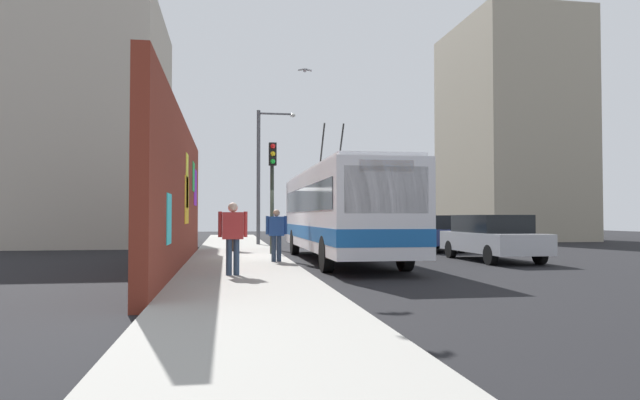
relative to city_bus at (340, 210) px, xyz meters
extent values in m
plane|color=black|center=(1.08, 1.80, -1.74)|extent=(80.00, 80.00, 0.00)
cube|color=#9E9B93|center=(1.08, 3.40, -1.67)|extent=(48.00, 3.20, 0.15)
cube|color=maroon|center=(-2.28, 5.15, 0.40)|extent=(15.28, 0.30, 4.28)
cube|color=yellow|center=(-1.48, 4.99, 0.86)|extent=(0.87, 0.02, 1.63)
cube|color=#33D8E5|center=(-6.85, 4.99, -0.27)|extent=(0.90, 0.02, 1.06)
cube|color=#8C19D8|center=(3.17, 4.99, 0.89)|extent=(1.61, 0.02, 1.37)
cube|color=yellow|center=(-1.53, 4.99, 0.27)|extent=(1.52, 0.02, 1.41)
cube|color=green|center=(1.93, 4.99, 1.22)|extent=(1.11, 0.02, 1.05)
cube|color=#B2A899|center=(13.87, 11.00, 4.66)|extent=(10.97, 7.18, 12.80)
cube|color=black|center=(13.87, 7.39, 2.66)|extent=(9.33, 0.04, 1.10)
cube|color=black|center=(13.87, 7.39, 5.86)|extent=(9.33, 0.04, 1.10)
cube|color=#9E937F|center=(17.21, -15.20, 5.57)|extent=(9.70, 7.04, 14.62)
cube|color=black|center=(17.21, -18.74, 2.66)|extent=(8.24, 0.04, 1.10)
cube|color=black|center=(17.21, -18.74, 5.86)|extent=(8.24, 0.04, 1.10)
cube|color=black|center=(17.21, -18.74, 9.06)|extent=(8.24, 0.04, 1.10)
cube|color=silver|center=(0.01, 0.00, -0.02)|extent=(11.60, 2.47, 2.55)
cube|color=silver|center=(0.01, 0.00, 1.32)|extent=(11.14, 2.27, 0.12)
cube|color=#1959A5|center=(0.01, 0.00, -0.74)|extent=(11.62, 2.49, 0.44)
cube|color=black|center=(-5.78, 0.00, 0.43)|extent=(0.04, 2.10, 1.15)
cube|color=black|center=(0.01, 0.00, 0.37)|extent=(10.67, 2.50, 0.82)
cube|color=orange|center=(-5.77, 0.00, 1.01)|extent=(0.06, 1.36, 0.28)
cylinder|color=black|center=(1.75, -0.35, 2.16)|extent=(1.43, 0.06, 2.00)
cylinder|color=black|center=(1.75, 0.35, 2.16)|extent=(1.43, 0.06, 2.00)
cylinder|color=black|center=(-3.71, -1.11, -1.24)|extent=(1.00, 0.28, 1.00)
cylinder|color=black|center=(-3.71, 1.11, -1.24)|extent=(1.00, 0.28, 1.00)
cylinder|color=black|center=(3.72, -1.11, -1.24)|extent=(1.00, 0.28, 1.00)
cylinder|color=black|center=(3.72, 1.11, -1.24)|extent=(1.00, 0.28, 1.00)
cube|color=#B7B7BC|center=(-0.63, -5.20, -1.09)|extent=(4.89, 1.87, 0.66)
cube|color=black|center=(-0.53, -5.20, -0.46)|extent=(2.93, 1.69, 0.60)
cylinder|color=black|center=(-2.24, -6.04, -1.42)|extent=(0.64, 0.22, 0.64)
cylinder|color=black|center=(-2.24, -4.36, -1.42)|extent=(0.64, 0.22, 0.64)
cylinder|color=black|center=(0.98, -6.04, -1.42)|extent=(0.64, 0.22, 0.64)
cylinder|color=black|center=(0.98, -4.36, -1.42)|extent=(0.64, 0.22, 0.64)
cube|color=navy|center=(5.39, -5.20, -1.09)|extent=(4.59, 1.86, 0.66)
cube|color=black|center=(5.48, -5.20, -0.46)|extent=(2.75, 1.67, 0.60)
cylinder|color=black|center=(3.87, -6.03, -1.42)|extent=(0.64, 0.22, 0.64)
cylinder|color=black|center=(3.87, -4.37, -1.42)|extent=(0.64, 0.22, 0.64)
cylinder|color=black|center=(6.90, -6.03, -1.42)|extent=(0.64, 0.22, 0.64)
cylinder|color=black|center=(6.90, -4.37, -1.42)|extent=(0.64, 0.22, 0.64)
cube|color=white|center=(11.79, -5.20, -1.09)|extent=(4.57, 1.76, 0.66)
cube|color=black|center=(11.88, -5.20, -0.46)|extent=(2.74, 1.59, 0.60)
cylinder|color=black|center=(10.28, -5.98, -1.42)|extent=(0.64, 0.22, 0.64)
cylinder|color=black|center=(10.28, -4.42, -1.42)|extent=(0.64, 0.22, 0.64)
cylinder|color=black|center=(13.29, -5.98, -1.42)|extent=(0.64, 0.22, 0.64)
cylinder|color=black|center=(13.29, -4.42, -1.42)|extent=(0.64, 0.22, 0.64)
cylinder|color=#2D3F59|center=(-1.65, 2.23, -1.20)|extent=(0.14, 0.14, 0.79)
cylinder|color=#2D3F59|center=(-1.65, 2.39, -1.20)|extent=(0.14, 0.14, 0.79)
cube|color=#264C99|center=(-1.65, 2.31, -0.51)|extent=(0.22, 0.46, 0.59)
cylinder|color=#264C99|center=(-1.65, 2.03, -0.48)|extent=(0.09, 0.09, 0.56)
cylinder|color=#264C99|center=(-1.65, 2.58, -0.48)|extent=(0.09, 0.09, 0.56)
sphere|color=tan|center=(-1.65, 2.31, -0.11)|extent=(0.21, 0.21, 0.21)
cylinder|color=#3F3326|center=(4.02, 3.40, -1.20)|extent=(0.14, 0.14, 0.78)
cylinder|color=#3F3326|center=(4.02, 3.56, -1.20)|extent=(0.14, 0.14, 0.78)
cube|color=#BF3333|center=(4.02, 3.48, -0.52)|extent=(0.22, 0.46, 0.59)
cylinder|color=#BF3333|center=(4.02, 3.20, -0.49)|extent=(0.09, 0.09, 0.56)
cylinder|color=#BF3333|center=(4.02, 3.76, -0.49)|extent=(0.09, 0.09, 0.56)
sphere|color=tan|center=(4.02, 3.48, -0.12)|extent=(0.21, 0.21, 0.21)
cylinder|color=#2D3F59|center=(-5.54, 3.58, -1.17)|extent=(0.14, 0.14, 0.84)
cylinder|color=#2D3F59|center=(-5.54, 3.75, -1.17)|extent=(0.14, 0.14, 0.84)
cube|color=#BF3333|center=(-5.54, 3.66, -0.43)|extent=(0.22, 0.49, 0.63)
cylinder|color=#BF3333|center=(-5.54, 3.37, -0.40)|extent=(0.09, 0.09, 0.60)
cylinder|color=#BF3333|center=(-5.54, 3.96, -0.40)|extent=(0.09, 0.09, 0.60)
sphere|color=beige|center=(-5.54, 3.66, 0.00)|extent=(0.23, 0.23, 0.23)
cylinder|color=#2D382D|center=(2.09, 2.15, 0.47)|extent=(0.14, 0.14, 4.12)
cube|color=black|center=(1.87, 2.15, 2.08)|extent=(0.20, 0.28, 0.84)
sphere|color=red|center=(1.76, 2.15, 2.36)|extent=(0.18, 0.18, 0.18)
sphere|color=yellow|center=(1.76, 2.15, 2.08)|extent=(0.18, 0.18, 0.18)
sphere|color=green|center=(1.76, 2.15, 1.80)|extent=(0.18, 0.18, 0.18)
cylinder|color=#4C4C51|center=(9.60, 2.25, 1.77)|extent=(0.18, 0.18, 6.71)
cylinder|color=#4C4C51|center=(9.60, 1.39, 4.97)|extent=(0.10, 1.72, 0.10)
ellipsoid|color=silver|center=(9.60, 0.53, 4.92)|extent=(0.44, 0.28, 0.20)
ellipsoid|color=gray|center=(3.48, 0.73, 5.64)|extent=(0.32, 0.14, 0.12)
cube|color=gray|center=(3.48, 0.59, 5.67)|extent=(0.20, 0.28, 0.08)
cube|color=gray|center=(3.48, 0.87, 5.67)|extent=(0.20, 0.28, 0.08)
camera|label=1|loc=(-19.14, 3.80, -0.23)|focal=32.20mm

